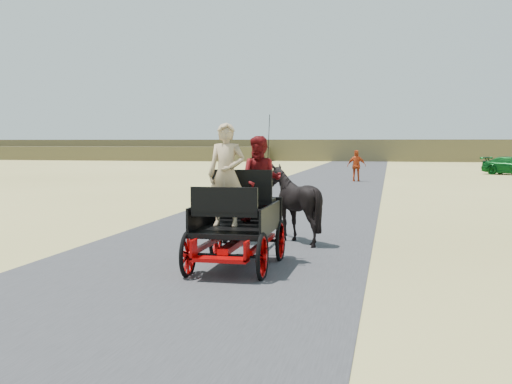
% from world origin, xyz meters
% --- Properties ---
extents(ground, '(140.00, 140.00, 0.00)m').
position_xyz_m(ground, '(0.00, 0.00, 0.00)').
color(ground, tan).
extents(road, '(6.00, 140.00, 0.01)m').
position_xyz_m(road, '(0.00, 0.00, 0.01)').
color(road, '#38383A').
rests_on(road, ground).
extents(ridge_far, '(140.00, 6.00, 2.40)m').
position_xyz_m(ridge_far, '(0.00, 62.00, 1.20)').
color(ridge_far, brown).
rests_on(ridge_far, ground).
extents(ridge_near, '(40.00, 4.00, 1.60)m').
position_xyz_m(ridge_near, '(-30.00, 58.00, 0.80)').
color(ridge_near, brown).
rests_on(ridge_near, ground).
extents(carriage, '(1.30, 2.40, 0.72)m').
position_xyz_m(carriage, '(0.74, -1.10, 0.36)').
color(carriage, black).
rests_on(carriage, ground).
extents(horse_left, '(0.91, 2.01, 1.70)m').
position_xyz_m(horse_left, '(0.19, 1.90, 0.85)').
color(horse_left, black).
rests_on(horse_left, ground).
extents(horse_right, '(1.37, 1.54, 1.70)m').
position_xyz_m(horse_right, '(1.29, 1.90, 0.85)').
color(horse_right, black).
rests_on(horse_right, ground).
extents(driver_man, '(0.66, 0.43, 1.80)m').
position_xyz_m(driver_man, '(0.54, -1.05, 1.62)').
color(driver_man, tan).
rests_on(driver_man, carriage).
extents(passenger_woman, '(0.77, 0.60, 1.58)m').
position_xyz_m(passenger_woman, '(1.04, -0.50, 1.51)').
color(passenger_woman, '#660C0F').
rests_on(passenger_woman, carriage).
extents(pedestrian, '(1.01, 0.43, 1.73)m').
position_xyz_m(pedestrian, '(1.51, 23.58, 0.86)').
color(pedestrian, '#BE3E15').
rests_on(pedestrian, ground).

